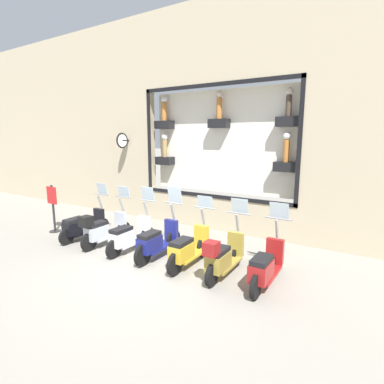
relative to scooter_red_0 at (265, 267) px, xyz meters
name	(u,v)px	position (x,y,z in m)	size (l,w,h in m)	color
ground_plane	(146,267)	(-0.57, 2.66, -0.43)	(120.00, 120.00, 0.00)	gray
building_facade	(217,118)	(3.04, 2.66, 3.17)	(1.21, 36.00, 7.10)	tan
scooter_red_0	(265,267)	(0.00, 0.00, 0.00)	(1.80, 0.61, 1.61)	black
scooter_olive_1	(223,257)	(-0.06, 0.93, 0.04)	(1.80, 0.60, 1.60)	black
scooter_yellow_2	(188,249)	(0.00, 1.86, 0.01)	(1.81, 0.60, 1.56)	black
scooter_navy_3	(157,241)	(0.01, 2.79, 0.02)	(1.81, 0.61, 1.72)	black
scooter_white_4	(129,236)	(0.00, 3.71, 0.00)	(1.80, 0.60, 1.64)	black
scooter_silver_5	(103,229)	(-0.06, 4.64, 0.04)	(1.80, 0.61, 1.58)	black
scooter_black_6	(82,226)	(0.00, 5.57, -0.01)	(1.79, 0.61, 1.59)	black
shop_sign_post	(53,207)	(0.00, 6.95, 0.38)	(0.36, 0.45, 1.52)	#232326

